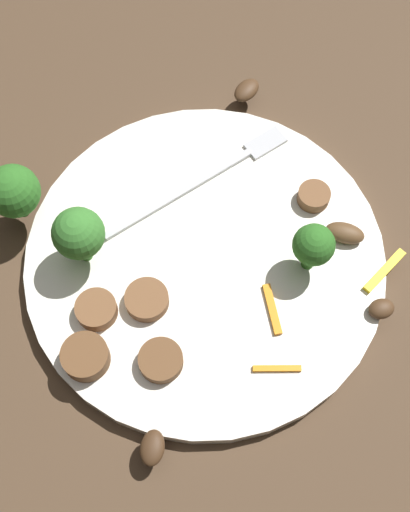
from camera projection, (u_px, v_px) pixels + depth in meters
ground_plane at (205, 263)px, 0.54m from camera, size 1.40×1.40×0.00m
plate at (205, 260)px, 0.53m from camera, size 0.29×0.29×0.01m
fork at (210, 175)px, 0.55m from camera, size 0.18×0.03×0.00m
broccoli_floret_0 at (79, 234)px, 0.49m from camera, size 0.04×0.04×0.06m
broccoli_floret_1 at (13, 191)px, 0.51m from camera, size 0.04×0.04×0.06m
broccoli_floret_2 at (313, 246)px, 0.49m from camera, size 0.03×0.03×0.05m
sausage_slice_0 at (312, 194)px, 0.54m from camera, size 0.04×0.04×0.01m
sausage_slice_1 at (86, 357)px, 0.48m from camera, size 0.05×0.05×0.02m
sausage_slice_2 at (147, 300)px, 0.50m from camera, size 0.04×0.04×0.01m
sausage_slice_3 at (161, 360)px, 0.48m from camera, size 0.05×0.05×0.01m
sausage_slice_4 at (94, 304)px, 0.50m from camera, size 0.04×0.04×0.01m
mushroom_0 at (345, 233)px, 0.53m from camera, size 0.03×0.04×0.01m
mushroom_1 at (381, 309)px, 0.50m from camera, size 0.02×0.02×0.01m
mushroom_2 at (152, 448)px, 0.46m from camera, size 0.03×0.03×0.01m
mushroom_3 at (247, 90)px, 0.59m from camera, size 0.03×0.03×0.01m
pepper_strip_0 at (384, 271)px, 0.52m from camera, size 0.05×0.02×0.00m
pepper_strip_1 at (281, 366)px, 0.48m from camera, size 0.03×0.02×0.00m
pepper_strip_3 at (272, 309)px, 0.50m from camera, size 0.02×0.04×0.00m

